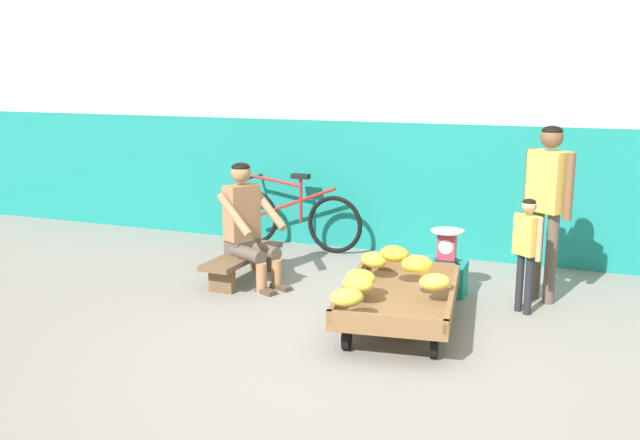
{
  "coord_description": "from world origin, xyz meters",
  "views": [
    {
      "loc": [
        1.43,
        -4.19,
        2.0
      ],
      "look_at": [
        -0.65,
        1.17,
        0.75
      ],
      "focal_mm": 39.35,
      "sensor_mm": 36.0,
      "label": 1
    }
  ],
  "objects_px": {
    "vendor_seated": "(248,224)",
    "shopping_bag": "(432,299)",
    "banana_cart": "(400,299)",
    "weighing_scale": "(447,245)",
    "customer_adult": "(548,194)",
    "customer_child": "(527,243)",
    "low_bench": "(243,260)",
    "bicycle_near_left": "(292,218)",
    "plastic_crate": "(446,278)"
  },
  "relations": [
    {
      "from": "customer_child",
      "to": "bicycle_near_left",
      "type": "bearing_deg",
      "value": 154.45
    },
    {
      "from": "bicycle_near_left",
      "to": "low_bench",
      "type": "bearing_deg",
      "value": -87.93
    },
    {
      "from": "plastic_crate",
      "to": "shopping_bag",
      "type": "xyz_separation_m",
      "value": [
        -0.0,
        -0.55,
        -0.03
      ]
    },
    {
      "from": "vendor_seated",
      "to": "weighing_scale",
      "type": "distance_m",
      "value": 1.85
    },
    {
      "from": "low_bench",
      "to": "customer_adult",
      "type": "height_order",
      "value": "customer_adult"
    },
    {
      "from": "banana_cart",
      "to": "plastic_crate",
      "type": "height_order",
      "value": "banana_cart"
    },
    {
      "from": "banana_cart",
      "to": "plastic_crate",
      "type": "relative_size",
      "value": 4.27
    },
    {
      "from": "plastic_crate",
      "to": "low_bench",
      "type": "bearing_deg",
      "value": -171.17
    },
    {
      "from": "banana_cart",
      "to": "shopping_bag",
      "type": "height_order",
      "value": "banana_cart"
    },
    {
      "from": "plastic_crate",
      "to": "customer_adult",
      "type": "distance_m",
      "value": 1.15
    },
    {
      "from": "vendor_seated",
      "to": "shopping_bag",
      "type": "bearing_deg",
      "value": -6.84
    },
    {
      "from": "banana_cart",
      "to": "bicycle_near_left",
      "type": "relative_size",
      "value": 0.92
    },
    {
      "from": "low_bench",
      "to": "customer_adult",
      "type": "bearing_deg",
      "value": 8.75
    },
    {
      "from": "bicycle_near_left",
      "to": "shopping_bag",
      "type": "relative_size",
      "value": 6.92
    },
    {
      "from": "banana_cart",
      "to": "vendor_seated",
      "type": "bearing_deg",
      "value": 158.23
    },
    {
      "from": "banana_cart",
      "to": "shopping_bag",
      "type": "xyz_separation_m",
      "value": [
        0.16,
        0.44,
        -0.12
      ]
    },
    {
      "from": "bicycle_near_left",
      "to": "customer_adult",
      "type": "distance_m",
      "value": 2.96
    },
    {
      "from": "low_bench",
      "to": "shopping_bag",
      "type": "height_order",
      "value": "low_bench"
    },
    {
      "from": "plastic_crate",
      "to": "customer_child",
      "type": "xyz_separation_m",
      "value": [
        0.7,
        -0.26,
        0.45
      ]
    },
    {
      "from": "bicycle_near_left",
      "to": "customer_child",
      "type": "relative_size",
      "value": 1.72
    },
    {
      "from": "weighing_scale",
      "to": "bicycle_near_left",
      "type": "xyz_separation_m",
      "value": [
        -1.94,
        1.01,
        -0.1
      ]
    },
    {
      "from": "banana_cart",
      "to": "bicycle_near_left",
      "type": "xyz_separation_m",
      "value": [
        -1.78,
        2.0,
        0.11
      ]
    },
    {
      "from": "plastic_crate",
      "to": "weighing_scale",
      "type": "distance_m",
      "value": 0.3
    },
    {
      "from": "customer_adult",
      "to": "customer_child",
      "type": "bearing_deg",
      "value": -107.25
    },
    {
      "from": "low_bench",
      "to": "vendor_seated",
      "type": "relative_size",
      "value": 0.98
    },
    {
      "from": "low_bench",
      "to": "bicycle_near_left",
      "type": "bearing_deg",
      "value": 92.07
    },
    {
      "from": "vendor_seated",
      "to": "shopping_bag",
      "type": "distance_m",
      "value": 1.88
    },
    {
      "from": "banana_cart",
      "to": "shopping_bag",
      "type": "distance_m",
      "value": 0.48
    },
    {
      "from": "customer_child",
      "to": "vendor_seated",
      "type": "bearing_deg",
      "value": -178.27
    },
    {
      "from": "plastic_crate",
      "to": "shopping_bag",
      "type": "distance_m",
      "value": 0.55
    },
    {
      "from": "customer_child",
      "to": "shopping_bag",
      "type": "distance_m",
      "value": 0.9
    },
    {
      "from": "low_bench",
      "to": "customer_child",
      "type": "xyz_separation_m",
      "value": [
        2.59,
        0.04,
        0.4
      ]
    },
    {
      "from": "plastic_crate",
      "to": "bicycle_near_left",
      "type": "xyz_separation_m",
      "value": [
        -1.94,
        1.01,
        0.2
      ]
    },
    {
      "from": "vendor_seated",
      "to": "bicycle_near_left",
      "type": "bearing_deg",
      "value": 95.37
    },
    {
      "from": "banana_cart",
      "to": "customer_adult",
      "type": "height_order",
      "value": "customer_adult"
    },
    {
      "from": "banana_cart",
      "to": "low_bench",
      "type": "bearing_deg",
      "value": 158.03
    },
    {
      "from": "weighing_scale",
      "to": "shopping_bag",
      "type": "relative_size",
      "value": 1.25
    },
    {
      "from": "shopping_bag",
      "to": "customer_adult",
      "type": "bearing_deg",
      "value": 39.2
    },
    {
      "from": "vendor_seated",
      "to": "customer_adult",
      "type": "xyz_separation_m",
      "value": [
        2.63,
        0.46,
        0.38
      ]
    },
    {
      "from": "low_bench",
      "to": "customer_adult",
      "type": "distance_m",
      "value": 2.85
    },
    {
      "from": "bicycle_near_left",
      "to": "customer_child",
      "type": "xyz_separation_m",
      "value": [
        2.64,
        -1.26,
        0.25
      ]
    },
    {
      "from": "low_bench",
      "to": "customer_child",
      "type": "height_order",
      "value": "customer_child"
    },
    {
      "from": "banana_cart",
      "to": "bicycle_near_left",
      "type": "distance_m",
      "value": 2.68
    },
    {
      "from": "weighing_scale",
      "to": "customer_adult",
      "type": "distance_m",
      "value": 0.97
    },
    {
      "from": "low_bench",
      "to": "customer_adult",
      "type": "xyz_separation_m",
      "value": [
        2.71,
        0.42,
        0.75
      ]
    },
    {
      "from": "vendor_seated",
      "to": "customer_adult",
      "type": "height_order",
      "value": "customer_adult"
    },
    {
      "from": "vendor_seated",
      "to": "bicycle_near_left",
      "type": "distance_m",
      "value": 1.36
    },
    {
      "from": "vendor_seated",
      "to": "weighing_scale",
      "type": "xyz_separation_m",
      "value": [
        1.81,
        0.33,
        -0.11
      ]
    },
    {
      "from": "shopping_bag",
      "to": "banana_cart",
      "type": "bearing_deg",
      "value": -109.7
    },
    {
      "from": "plastic_crate",
      "to": "customer_child",
      "type": "distance_m",
      "value": 0.87
    }
  ]
}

